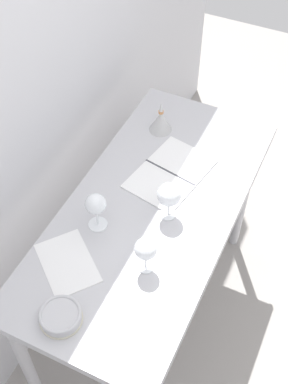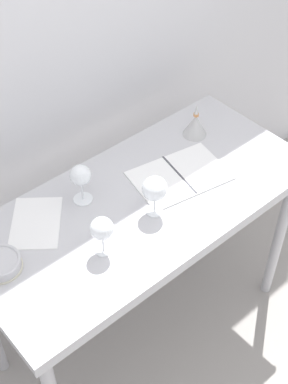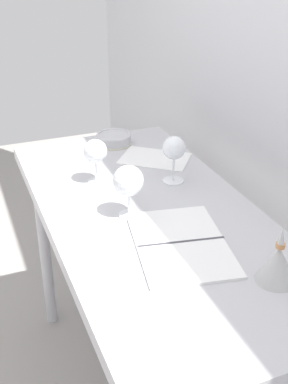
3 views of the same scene
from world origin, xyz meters
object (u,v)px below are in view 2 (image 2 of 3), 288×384
Objects in this scene: wine_glass_near_left at (102,229)px; tasting_bowl at (0,263)px; wine_glass_near_center at (155,189)px; tasting_sheet_upper at (36,222)px; open_notebook at (180,176)px; decanter_funnel at (195,125)px; wine_glass_far_left at (81,176)px.

tasting_bowl is (-0.31, 0.17, -0.09)m from wine_glass_near_left.
wine_glass_near_left is at bearing -28.59° from tasting_bowl.
wine_glass_near_left reaches higher than tasting_bowl.
wine_glass_near_left is 1.06× the size of tasting_bowl.
tasting_bowl is at bearing 165.78° from wine_glass_near_center.
tasting_sheet_upper is at bearing 25.91° from tasting_bowl.
tasting_bowl is at bearing 151.41° from wine_glass_near_left.
tasting_bowl is at bearing -174.10° from open_notebook.
wine_glass_near_center is 0.51m from decanter_funnel.
open_notebook is at bearing -21.70° from wine_glass_far_left.
wine_glass_far_left is at bearing 34.38° from tasting_sheet_upper.
decanter_funnel reaches higher than tasting_bowl.
decanter_funnel is at bearing 43.79° from open_notebook.
decanter_funnel is (0.70, 0.26, -0.06)m from wine_glass_near_left.
wine_glass_near_left is at bearing -174.59° from wine_glass_near_center.
tasting_sheet_upper is at bearing 146.58° from wine_glass_near_center.
tasting_sheet_upper is (-0.37, 0.24, -0.11)m from wine_glass_near_center.
tasting_sheet_upper is 1.66× the size of decanter_funnel.
open_notebook is at bearing -146.91° from decanter_funnel.
tasting_sheet_upper is 0.23m from tasting_bowl.
decanter_funnel is (0.44, 0.23, -0.07)m from wine_glass_near_center.
decanter_funnel is (1.02, 0.09, 0.03)m from tasting_bowl.
wine_glass_far_left is 0.65× the size of tasting_sheet_upper.
wine_glass_far_left is 1.13× the size of tasting_bowl.
tasting_sheet_upper is at bearing 111.97° from wine_glass_near_left.
tasting_sheet_upper is (-0.11, 0.27, -0.11)m from wine_glass_near_left.
wine_glass_near_center is at bearing -152.22° from decanter_funnel.
wine_glass_near_center is 0.60m from tasting_bowl.
decanter_funnel is at bearing 20.14° from wine_glass_near_left.
wine_glass_near_left is 0.37m from tasting_bowl.
wine_glass_near_left is 0.49m from open_notebook.
tasting_bowl is at bearing -115.25° from tasting_sheet_upper.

